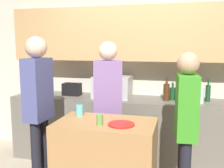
# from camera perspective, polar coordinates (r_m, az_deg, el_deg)

# --- Properties ---
(back_wall) EXTENTS (6.40, 0.40, 2.70)m
(back_wall) POSITION_cam_1_polar(r_m,az_deg,el_deg) (3.85, 6.17, 6.45)
(back_wall) COLOR beige
(back_wall) RESTS_ON ground_plane
(back_counter) EXTENTS (3.60, 0.62, 0.93)m
(back_counter) POSITION_cam_1_polar(r_m,az_deg,el_deg) (3.77, 5.29, -10.17)
(back_counter) COLOR #6B665B
(back_counter) RESTS_ON ground_plane
(kitchen_island) EXTENTS (1.00, 0.61, 0.90)m
(kitchen_island) POSITION_cam_1_polar(r_m,az_deg,el_deg) (2.84, -1.33, -16.96)
(kitchen_island) COLOR #B27F4C
(kitchen_island) RESTS_ON ground_plane
(microwave) EXTENTS (0.52, 0.39, 0.30)m
(microwave) POSITION_cam_1_polar(r_m,az_deg,el_deg) (3.71, 0.04, -0.65)
(microwave) COLOR #B7BABC
(microwave) RESTS_ON back_counter
(toaster) EXTENTS (0.26, 0.16, 0.18)m
(toaster) POSITION_cam_1_polar(r_m,az_deg,el_deg) (3.92, -8.72, -1.14)
(toaster) COLOR black
(toaster) RESTS_ON back_counter
(bottle_0) EXTENTS (0.08, 0.08, 0.31)m
(bottle_0) POSITION_cam_1_polar(r_m,az_deg,el_deg) (3.57, 11.75, -1.68)
(bottle_0) COLOR #472814
(bottle_0) RESTS_ON back_counter
(bottle_1) EXTENTS (0.08, 0.08, 0.24)m
(bottle_1) POSITION_cam_1_polar(r_m,az_deg,el_deg) (3.63, 13.03, -2.02)
(bottle_1) COLOR #194723
(bottle_1) RESTS_ON back_counter
(bottle_2) EXTENTS (0.08, 0.08, 0.22)m
(bottle_2) POSITION_cam_1_polar(r_m,az_deg,el_deg) (3.56, 14.34, -2.38)
(bottle_2) COLOR #472814
(bottle_2) RESTS_ON back_counter
(bottle_3) EXTENTS (0.06, 0.06, 0.29)m
(bottle_3) POSITION_cam_1_polar(r_m,az_deg,el_deg) (3.66, 16.04, -1.72)
(bottle_3) COLOR #194723
(bottle_3) RESTS_ON back_counter
(bottle_4) EXTENTS (0.07, 0.07, 0.29)m
(bottle_4) POSITION_cam_1_polar(r_m,az_deg,el_deg) (3.54, 17.21, -2.09)
(bottle_4) COLOR #472814
(bottle_4) RESTS_ON back_counter
(bottle_5) EXTENTS (0.07, 0.07, 0.28)m
(bottle_5) POSITION_cam_1_polar(r_m,az_deg,el_deg) (3.53, 18.83, -2.32)
(bottle_5) COLOR silver
(bottle_5) RESTS_ON back_counter
(bottle_6) EXTENTS (0.07, 0.07, 0.30)m
(bottle_6) POSITION_cam_1_polar(r_m,az_deg,el_deg) (3.69, 20.16, -1.81)
(bottle_6) COLOR #194723
(bottle_6) RESTS_ON back_counter
(plate_on_island) EXTENTS (0.26, 0.26, 0.01)m
(plate_on_island) POSITION_cam_1_polar(r_m,az_deg,el_deg) (2.57, 2.03, -8.76)
(plate_on_island) COLOR red
(plate_on_island) RESTS_ON kitchen_island
(cup_0) EXTENTS (0.08, 0.08, 0.12)m
(cup_0) POSITION_cam_1_polar(r_m,az_deg,el_deg) (2.91, -7.06, -5.70)
(cup_0) COLOR #61C5C6
(cup_0) RESTS_ON kitchen_island
(cup_1) EXTENTS (0.07, 0.07, 0.10)m
(cup_1) POSITION_cam_1_polar(r_m,az_deg,el_deg) (2.57, -2.70, -7.75)
(cup_1) COLOR #66A24C
(cup_1) RESTS_ON kitchen_island
(person_left) EXTENTS (0.23, 0.35, 1.76)m
(person_left) POSITION_cam_1_polar(r_m,az_deg,el_deg) (2.98, -15.74, -3.65)
(person_left) COLOR black
(person_left) RESTS_ON ground_plane
(person_center) EXTENTS (0.37, 0.26, 1.71)m
(person_center) POSITION_cam_1_polar(r_m,az_deg,el_deg) (3.21, -0.85, -3.12)
(person_center) COLOR black
(person_center) RESTS_ON ground_plane
(person_right) EXTENTS (0.22, 0.36, 1.61)m
(person_right) POSITION_cam_1_polar(r_m,az_deg,el_deg) (2.64, 15.78, -7.64)
(person_right) COLOR black
(person_right) RESTS_ON ground_plane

